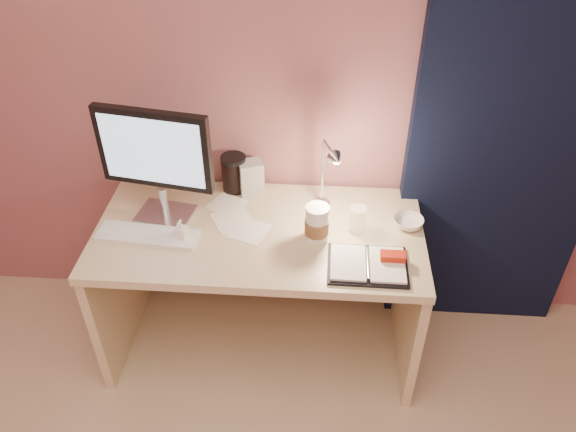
# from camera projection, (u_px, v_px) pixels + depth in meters

# --- Properties ---
(room) EXTENTS (3.50, 3.50, 3.50)m
(room) POSITION_uv_depth(u_px,v_px,m) (492.00, 117.00, 2.33)
(room) COLOR #C6B28E
(room) RESTS_ON ground
(desk) EXTENTS (1.40, 0.70, 0.73)m
(desk) POSITION_uv_depth(u_px,v_px,m) (262.00, 258.00, 2.59)
(desk) COLOR beige
(desk) RESTS_ON ground
(monitor) EXTENTS (0.48, 0.21, 0.51)m
(monitor) POSITION_uv_depth(u_px,v_px,m) (156.00, 156.00, 2.28)
(monitor) COLOR silver
(monitor) RESTS_ON desk
(keyboard) EXTENTS (0.43, 0.16, 0.02)m
(keyboard) POSITION_uv_depth(u_px,v_px,m) (148.00, 235.00, 2.35)
(keyboard) COLOR white
(keyboard) RESTS_ON desk
(planner) EXTENTS (0.32, 0.24, 0.05)m
(planner) POSITION_uv_depth(u_px,v_px,m) (370.00, 264.00, 2.20)
(planner) COLOR black
(planner) RESTS_ON desk
(paper_a) EXTENTS (0.22, 0.22, 0.00)m
(paper_a) POSITION_uv_depth(u_px,v_px,m) (232.00, 220.00, 2.44)
(paper_a) COLOR white
(paper_a) RESTS_ON desk
(paper_b) EXTENTS (0.19, 0.19, 0.00)m
(paper_b) POSITION_uv_depth(u_px,v_px,m) (249.00, 231.00, 2.38)
(paper_b) COLOR white
(paper_b) RESTS_ON desk
(paper_c) EXTENTS (0.19, 0.19, 0.00)m
(paper_c) POSITION_uv_depth(u_px,v_px,m) (227.00, 204.00, 2.53)
(paper_c) COLOR white
(paper_c) RESTS_ON desk
(coffee_cup) EXTENTS (0.10, 0.10, 0.16)m
(coffee_cup) POSITION_uv_depth(u_px,v_px,m) (317.00, 224.00, 2.30)
(coffee_cup) COLOR white
(coffee_cup) RESTS_ON desk
(clear_cup) EXTENTS (0.07, 0.07, 0.12)m
(clear_cup) POSITION_uv_depth(u_px,v_px,m) (358.00, 220.00, 2.34)
(clear_cup) COLOR white
(clear_cup) RESTS_ON desk
(bowl) EXTENTS (0.14, 0.14, 0.04)m
(bowl) POSITION_uv_depth(u_px,v_px,m) (408.00, 223.00, 2.40)
(bowl) COLOR silver
(bowl) RESTS_ON desk
(lotion_bottle) EXTENTS (0.05, 0.06, 0.10)m
(lotion_bottle) POSITION_uv_depth(u_px,v_px,m) (181.00, 231.00, 2.31)
(lotion_bottle) COLOR white
(lotion_bottle) RESTS_ON desk
(dark_jar) EXTENTS (0.11, 0.11, 0.16)m
(dark_jar) POSITION_uv_depth(u_px,v_px,m) (234.00, 175.00, 2.58)
(dark_jar) COLOR black
(dark_jar) RESTS_ON desk
(product_box) EXTENTS (0.13, 0.12, 0.16)m
(product_box) POSITION_uv_depth(u_px,v_px,m) (251.00, 177.00, 2.56)
(product_box) COLOR beige
(product_box) RESTS_ON desk
(desk_lamp) EXTENTS (0.14, 0.22, 0.36)m
(desk_lamp) POSITION_uv_depth(u_px,v_px,m) (315.00, 173.00, 2.33)
(desk_lamp) COLOR silver
(desk_lamp) RESTS_ON desk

